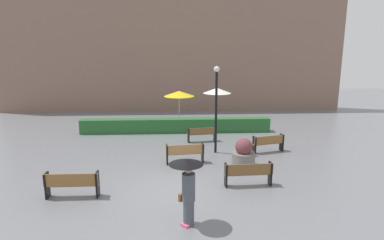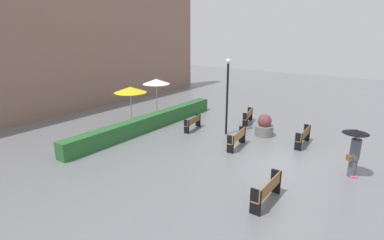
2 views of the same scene
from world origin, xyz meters
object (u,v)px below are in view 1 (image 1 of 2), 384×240
at_px(pedestrian_with_umbrella, 187,182).
at_px(planter_pot, 244,154).
at_px(patio_umbrella_white, 217,91).
at_px(bench_back_row, 202,133).
at_px(patio_umbrella_yellow, 179,94).
at_px(bench_near_right, 249,173).
at_px(lamp_post, 216,101).
at_px(bench_near_left, 72,183).
at_px(bench_far_right, 269,142).
at_px(bench_mid_center, 185,152).

xyz_separation_m(pedestrian_with_umbrella, planter_pot, (2.66, 4.86, -0.78)).
xyz_separation_m(pedestrian_with_umbrella, patio_umbrella_white, (2.46, 12.73, 1.03)).
xyz_separation_m(bench_back_row, patio_umbrella_white, (1.34, 4.07, 1.85)).
bearing_deg(patio_umbrella_yellow, pedestrian_with_umbrella, -89.66).
distance_m(bench_near_right, patio_umbrella_white, 10.29).
bearing_deg(lamp_post, patio_umbrella_yellow, 106.33).
height_order(bench_near_right, pedestrian_with_umbrella, pedestrian_with_umbrella).
relative_size(bench_near_left, patio_umbrella_white, 0.73).
distance_m(pedestrian_with_umbrella, patio_umbrella_white, 13.01).
xyz_separation_m(bench_far_right, bench_mid_center, (-4.19, -1.43, 0.02)).
bearing_deg(pedestrian_with_umbrella, bench_far_right, 57.13).
distance_m(bench_near_left, lamp_post, 7.60).
distance_m(bench_far_right, planter_pot, 2.39).
relative_size(bench_back_row, planter_pot, 1.33).
xyz_separation_m(planter_pot, patio_umbrella_yellow, (-2.73, 7.73, 1.64)).
bearing_deg(bench_mid_center, patio_umbrella_yellow, 91.24).
bearing_deg(planter_pot, bench_far_right, 47.34).
distance_m(bench_near_left, planter_pot, 7.17).
bearing_deg(bench_back_row, bench_near_right, -78.28).
height_order(pedestrian_with_umbrella, lamp_post, lamp_post).
bearing_deg(bench_back_row, patio_umbrella_yellow, 106.89).
bearing_deg(patio_umbrella_yellow, bench_near_left, -109.77).
relative_size(bench_near_right, bench_mid_center, 1.05).
xyz_separation_m(bench_near_right, patio_umbrella_white, (0.08, 10.13, 1.80)).
xyz_separation_m(pedestrian_with_umbrella, patio_umbrella_yellow, (-0.08, 12.59, 0.86)).
bearing_deg(bench_near_left, planter_pot, 23.94).
xyz_separation_m(bench_near_left, lamp_post, (5.54, 4.77, 2.05)).
xyz_separation_m(bench_near_right, pedestrian_with_umbrella, (-2.37, -2.61, 0.77)).
height_order(bench_near_right, patio_umbrella_white, patio_umbrella_white).
bearing_deg(bench_near_left, pedestrian_with_umbrella, -26.55).
distance_m(patio_umbrella_yellow, patio_umbrella_white, 2.54).
distance_m(bench_near_left, bench_mid_center, 5.14).
height_order(bench_back_row, lamp_post, lamp_post).
height_order(bench_near_left, patio_umbrella_yellow, patio_umbrella_yellow).
distance_m(bench_far_right, pedestrian_with_umbrella, 7.92).
height_order(bench_back_row, patio_umbrella_white, patio_umbrella_white).
bearing_deg(lamp_post, planter_pot, -61.46).
relative_size(bench_near_left, planter_pot, 1.49).
height_order(bench_near_left, bench_mid_center, bench_near_left).
bearing_deg(planter_pot, bench_near_right, -97.14).
relative_size(bench_near_right, patio_umbrella_white, 0.73).
distance_m(lamp_post, patio_umbrella_yellow, 6.13).
distance_m(lamp_post, patio_umbrella_white, 6.07).
bearing_deg(pedestrian_with_umbrella, lamp_post, 76.25).
distance_m(bench_back_row, pedestrian_with_umbrella, 8.78).
distance_m(bench_near_right, lamp_post, 4.65).
bearing_deg(patio_umbrella_yellow, bench_near_right, -76.22).
relative_size(bench_near_left, patio_umbrella_yellow, 0.78).
bearing_deg(bench_mid_center, lamp_post, 44.37).
relative_size(lamp_post, patio_umbrella_yellow, 1.81).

